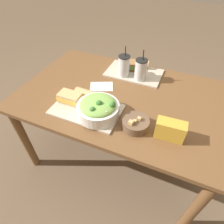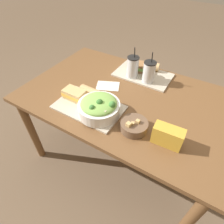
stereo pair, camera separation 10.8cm
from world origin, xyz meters
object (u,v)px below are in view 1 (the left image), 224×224
Objects in this scene: sandwich_far at (129,65)px; chip_bag at (170,130)px; soup_bowl at (136,123)px; drink_cup_dark at (124,66)px; salad_bowl at (98,108)px; baguette_near at (86,94)px; sandwich_near at (70,98)px; baguette_far at (142,64)px; napkin_folded at (102,87)px; drink_cup_red at (141,70)px.

chip_bag is at bearing -74.58° from sandwich_far.
drink_cup_dark reaches higher than soup_bowl.
salad_bowl is 1.71× the size of baguette_near.
salad_bowl is 0.22m from sandwich_near.
baguette_far is (0.08, 0.64, -0.02)m from salad_bowl.
baguette_far is at bearing 61.44° from napkin_folded.
baguette_far is at bearing 12.99° from sandwich_far.
baguette_near is at bearing -125.83° from drink_cup_red.
soup_bowl is at bearing -176.03° from baguette_far.
chip_bag is at bearing -161.22° from baguette_far.
soup_bowl is 0.66× the size of drink_cup_dark.
drink_cup_dark is (-0.10, -0.16, 0.04)m from baguette_far.
baguette_far is (0.23, 0.52, 0.00)m from baguette_near.
napkin_folded is at bearing 141.94° from baguette_far.
sandwich_near is at bearing -133.11° from sandwich_far.
baguette_far is at bearing 59.76° from drink_cup_dark.
drink_cup_dark reaches higher than salad_bowl.
salad_bowl is 0.31m from napkin_folded.
drink_cup_dark reaches higher than sandwich_near.
salad_bowl is 0.64m from baguette_far.
drink_cup_red is 0.56m from chip_bag.
soup_bowl reaches higher than baguette_far.
baguette_far is at bearing 82.74° from salad_bowl.
salad_bowl is at bearing -125.33° from baguette_near.
drink_cup_dark is (-0.25, 0.47, 0.06)m from soup_bowl.
salad_bowl reaches higher than sandwich_near.
soup_bowl is 0.49m from drink_cup_red.
sandwich_near is 1.01× the size of baguette_near.
drink_cup_dark is at bearing 91.84° from salad_bowl.
drink_cup_dark reaches higher than drink_cup_red.
sandwich_near is 0.48m from drink_cup_dark.
salad_bowl is 0.49m from drink_cup_red.
baguette_far is 0.76× the size of chip_bag.
sandwich_near is at bearing 136.72° from baguette_near.
drink_cup_red is 0.31m from napkin_folded.
soup_bowl is (0.23, 0.00, -0.03)m from salad_bowl.
sandwich_far reaches higher than baguette_far.
drink_cup_red is (-0.12, 0.47, 0.06)m from soup_bowl.
drink_cup_dark is (-0.00, -0.10, 0.04)m from sandwich_far.
napkin_folded is (0.11, 0.24, -0.04)m from sandwich_near.
drink_cup_red is at bearing 104.05° from soup_bowl.
napkin_folded is at bearing 65.99° from sandwich_near.
drink_cup_dark is 1.01× the size of drink_cup_red.
sandwich_near is at bearing -113.78° from napkin_folded.
baguette_near is 0.64× the size of drink_cup_red.
drink_cup_red reaches higher than soup_bowl.
baguette_near is (0.08, 0.07, -0.00)m from sandwich_near.
drink_cup_red is (0.13, -0.10, 0.04)m from sandwich_far.
baguette_near is 0.57m from baguette_far.
drink_cup_dark is at bearing -114.52° from sandwich_far.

